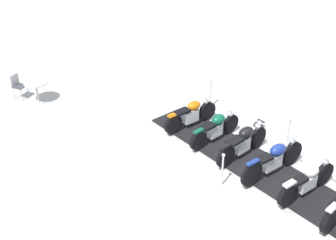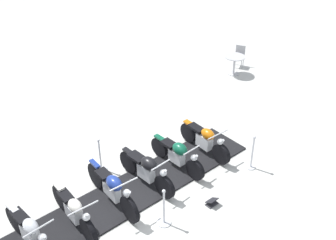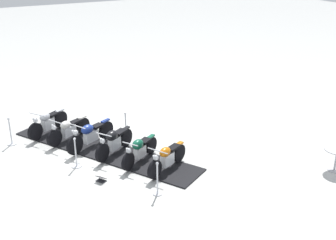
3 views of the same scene
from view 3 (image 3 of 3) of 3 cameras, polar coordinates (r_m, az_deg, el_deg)
name	(u,v)px [view 3 (image 3 of 3)]	position (r m, az deg, el deg)	size (l,w,h in m)	color
ground_plane	(103,151)	(16.01, -8.51, -4.03)	(80.00, 80.00, 0.00)	silver
display_platform	(103,150)	(16.00, -8.52, -3.96)	(7.72, 1.44, 0.05)	black
motorcycle_chrome	(48,123)	(17.58, -15.55, -0.32)	(1.82, 1.27, 1.00)	black
motorcycle_cream	(68,129)	(16.84, -12.98, -1.22)	(1.92, 1.15, 0.96)	black
motorcycle_navy	(90,134)	(16.09, -10.23, -1.85)	(2.12, 1.20, 1.05)	black
motorcycle_black	(114,141)	(15.43, -7.13, -2.77)	(1.84, 1.24, 0.98)	black
motorcycle_forest	(139,150)	(14.83, -3.79, -3.90)	(1.80, 1.19, 0.91)	black
motorcycle_copper	(167,158)	(14.29, -0.15, -4.98)	(1.88, 1.12, 0.93)	black
stanchion_left_mid	(126,130)	(16.84, -5.56, -1.31)	(0.35, 0.35, 1.05)	silver
stanchion_right_front	(11,136)	(17.25, -19.94, -2.04)	(0.36, 0.36, 1.07)	silver
stanchion_right_mid	(76,158)	(14.97, -11.99, -4.90)	(0.36, 0.36, 1.07)	silver
stanchion_right_rear	(157,183)	(13.10, -1.40, -8.26)	(0.29, 0.29, 1.09)	silver
info_placard	(101,179)	(14.07, -8.79, -7.71)	(0.35, 0.37, 0.22)	#333338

